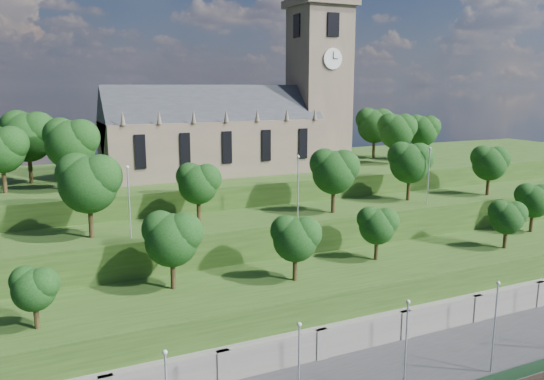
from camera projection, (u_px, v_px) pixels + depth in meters
name	position (u px, v px, depth m)	size (l,w,h in m)	color
retaining_wall	(360.00, 340.00, 53.97)	(160.00, 2.10, 5.00)	slate
embankment_lower	(330.00, 304.00, 59.06)	(160.00, 12.00, 8.00)	#264517
embankment_upper	(287.00, 259.00, 68.48)	(160.00, 10.00, 12.00)	#264517
hilltop	(230.00, 213.00, 86.92)	(160.00, 32.00, 15.00)	#264517
church	(243.00, 122.00, 80.76)	(38.60, 12.35, 27.60)	brown
trees_lower	(343.00, 227.00, 58.49)	(67.62, 8.71, 7.94)	#302412
trees_upper	(305.00, 170.00, 66.32)	(62.01, 8.12, 9.10)	#302412
trees_hilltop	(227.00, 133.00, 78.60)	(72.06, 16.11, 9.80)	#302412
lamp_posts_promenade	(406.00, 343.00, 43.82)	(60.36, 0.36, 8.84)	#B2B2B7
lamp_posts_upper	(298.00, 182.00, 63.77)	(40.36, 0.36, 7.82)	#B2B2B7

